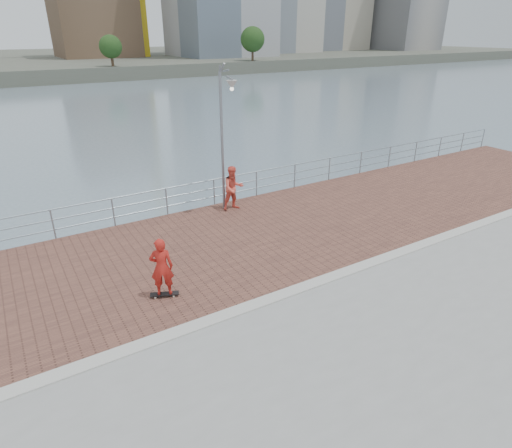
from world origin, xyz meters
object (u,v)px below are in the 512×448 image
street_lamp (226,115)px  bystander (233,188)px  guardrail (191,194)px  skateboarder (162,267)px

street_lamp → bystander: size_ratio=3.00×
guardrail → street_lamp: (1.22, -0.89, 3.11)m
skateboarder → bystander: 6.46m
guardrail → street_lamp: street_lamp is taller
bystander → guardrail: bearing=154.7°
street_lamp → bystander: 2.90m
guardrail → bystander: size_ratio=21.89×
street_lamp → skateboarder: street_lamp is taller
street_lamp → bystander: bearing=7.5°
guardrail → bystander: bystander is taller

